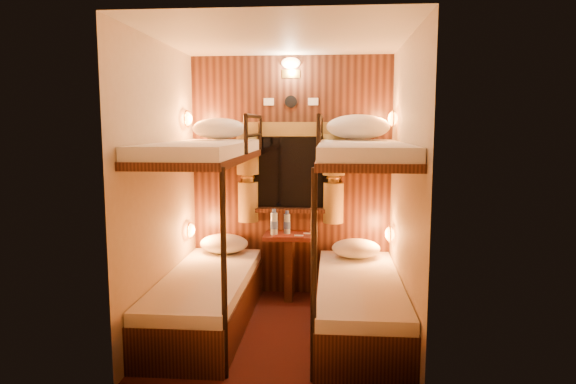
# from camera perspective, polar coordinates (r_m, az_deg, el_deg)

# --- Properties ---
(floor) EXTENTS (2.10, 2.10, 0.00)m
(floor) POSITION_cam_1_polar(r_m,az_deg,el_deg) (4.47, -0.77, -15.18)
(floor) COLOR #3C1110
(floor) RESTS_ON ground
(ceiling) EXTENTS (2.10, 2.10, 0.00)m
(ceiling) POSITION_cam_1_polar(r_m,az_deg,el_deg) (4.18, -0.83, 16.80)
(ceiling) COLOR silver
(ceiling) RESTS_ON wall_back
(wall_back) EXTENTS (2.40, 0.00, 2.40)m
(wall_back) POSITION_cam_1_polar(r_m,az_deg,el_deg) (5.20, 0.35, 1.70)
(wall_back) COLOR #C6B293
(wall_back) RESTS_ON floor
(wall_front) EXTENTS (2.40, 0.00, 2.40)m
(wall_front) POSITION_cam_1_polar(r_m,az_deg,el_deg) (3.13, -2.72, -2.14)
(wall_front) COLOR #C6B293
(wall_front) RESTS_ON floor
(wall_left) EXTENTS (0.00, 2.40, 2.40)m
(wall_left) POSITION_cam_1_polar(r_m,az_deg,el_deg) (4.37, -13.95, 0.39)
(wall_left) COLOR #C6B293
(wall_left) RESTS_ON floor
(wall_right) EXTENTS (0.00, 2.40, 2.40)m
(wall_right) POSITION_cam_1_polar(r_m,az_deg,el_deg) (4.18, 12.96, 0.11)
(wall_right) COLOR #C6B293
(wall_right) RESTS_ON floor
(back_panel) EXTENTS (2.00, 0.03, 2.40)m
(back_panel) POSITION_cam_1_polar(r_m,az_deg,el_deg) (5.18, 0.33, 1.69)
(back_panel) COLOR black
(back_panel) RESTS_ON floor
(bunk_left) EXTENTS (0.72, 1.90, 1.82)m
(bunk_left) POSITION_cam_1_polar(r_m,az_deg,el_deg) (4.46, -9.08, -7.74)
(bunk_left) COLOR black
(bunk_left) RESTS_ON floor
(bunk_right) EXTENTS (0.72, 1.90, 1.82)m
(bunk_right) POSITION_cam_1_polar(r_m,az_deg,el_deg) (4.34, 7.93, -8.15)
(bunk_right) COLOR black
(bunk_right) RESTS_ON floor
(window) EXTENTS (1.00, 0.12, 0.79)m
(window) POSITION_cam_1_polar(r_m,az_deg,el_deg) (5.16, 0.31, 1.44)
(window) COLOR black
(window) RESTS_ON back_panel
(curtains) EXTENTS (1.10, 0.22, 1.00)m
(curtains) POSITION_cam_1_polar(r_m,az_deg,el_deg) (5.11, 0.28, 2.32)
(curtains) COLOR olive
(curtains) RESTS_ON back_panel
(back_fixtures) EXTENTS (0.54, 0.09, 0.48)m
(back_fixtures) POSITION_cam_1_polar(r_m,az_deg,el_deg) (5.15, 0.31, 13.30)
(back_fixtures) COLOR black
(back_fixtures) RESTS_ON back_panel
(reading_lamps) EXTENTS (2.00, 0.20, 1.25)m
(reading_lamps) POSITION_cam_1_polar(r_m,az_deg,el_deg) (4.85, 0.02, 1.76)
(reading_lamps) COLOR orange
(reading_lamps) RESTS_ON wall_left
(table) EXTENTS (0.50, 0.34, 0.66)m
(table) POSITION_cam_1_polar(r_m,az_deg,el_deg) (5.14, 0.16, -7.26)
(table) COLOR #551F13
(table) RESTS_ON floor
(bottle_left) EXTENTS (0.07, 0.07, 0.26)m
(bottle_left) POSITION_cam_1_polar(r_m,az_deg,el_deg) (5.04, -1.56, -3.54)
(bottle_left) COLOR #99BFE5
(bottle_left) RESTS_ON table
(bottle_right) EXTENTS (0.07, 0.07, 0.23)m
(bottle_right) POSITION_cam_1_polar(r_m,az_deg,el_deg) (5.07, -0.11, -3.58)
(bottle_right) COLOR #99BFE5
(bottle_right) RESTS_ON table
(sachet_a) EXTENTS (0.09, 0.07, 0.01)m
(sachet_a) POSITION_cam_1_polar(r_m,az_deg,el_deg) (5.00, 1.22, -4.88)
(sachet_a) COLOR silver
(sachet_a) RESTS_ON table
(sachet_b) EXTENTS (0.07, 0.05, 0.01)m
(sachet_b) POSITION_cam_1_polar(r_m,az_deg,el_deg) (5.11, 2.11, -4.61)
(sachet_b) COLOR silver
(sachet_b) RESTS_ON table
(pillow_lower_left) EXTENTS (0.48, 0.34, 0.19)m
(pillow_lower_left) POSITION_cam_1_polar(r_m,az_deg,el_deg) (5.16, -7.12, -5.70)
(pillow_lower_left) COLOR silver
(pillow_lower_left) RESTS_ON bunk_left
(pillow_lower_right) EXTENTS (0.46, 0.33, 0.18)m
(pillow_lower_right) POSITION_cam_1_polar(r_m,az_deg,el_deg) (4.99, 7.56, -6.23)
(pillow_lower_right) COLOR silver
(pillow_lower_right) RESTS_ON bunk_right
(pillow_upper_left) EXTENTS (0.51, 0.36, 0.20)m
(pillow_upper_left) POSITION_cam_1_polar(r_m,az_deg,el_deg) (4.90, -7.65, 6.99)
(pillow_upper_left) COLOR silver
(pillow_upper_left) RESTS_ON bunk_left
(pillow_upper_right) EXTENTS (0.59, 0.42, 0.23)m
(pillow_upper_right) POSITION_cam_1_polar(r_m,az_deg,el_deg) (4.83, 7.81, 7.18)
(pillow_upper_right) COLOR silver
(pillow_upper_right) RESTS_ON bunk_right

